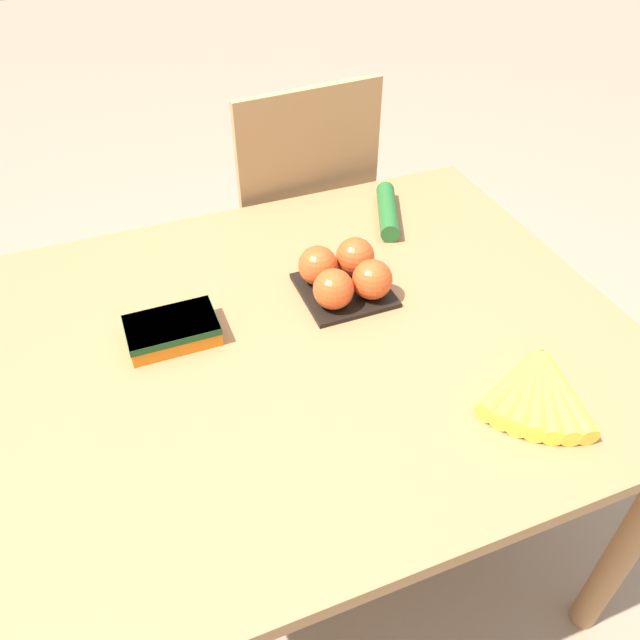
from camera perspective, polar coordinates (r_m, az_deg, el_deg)
name	(u,v)px	position (r m, az deg, el deg)	size (l,w,h in m)	color
ground_plane	(320,538)	(1.78, 0.00, -19.34)	(12.00, 12.00, 0.00)	gray
dining_table	(320,370)	(1.26, 0.00, -4.59)	(1.16, 0.98, 0.75)	#9E7044
chair	(294,238)	(1.87, -2.36, 7.50)	(0.45, 0.43, 1.00)	tan
banana_bunch	(538,392)	(1.11, 19.28, -6.25)	(0.19, 0.19, 0.04)	brown
tomato_pack	(345,275)	(1.25, 2.26, 4.16)	(0.17, 0.17, 0.09)	black
carrot_bag	(172,329)	(1.18, -13.37, -0.81)	(0.17, 0.11, 0.04)	orange
cucumber_near	(388,211)	(1.50, 6.21, 9.89)	(0.12, 0.20, 0.04)	#236028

